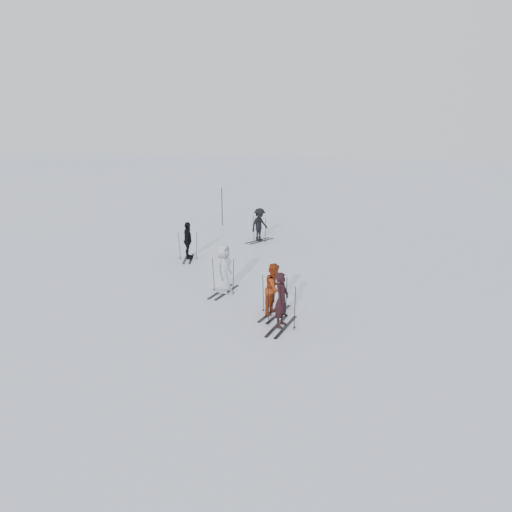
{
  "coord_description": "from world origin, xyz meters",
  "views": [
    {
      "loc": [
        4.54,
        -15.63,
        5.78
      ],
      "look_at": [
        0.0,
        1.0,
        1.0
      ],
      "focal_mm": 35.0,
      "sensor_mm": 36.0,
      "label": 1
    }
  ],
  "objects_px": {
    "skier_uphill_left": "(188,241)",
    "piste_marker": "(222,207)",
    "skier_near_dark": "(282,301)",
    "skier_grey": "(223,269)",
    "skier_uphill_far": "(260,225)",
    "skier_red": "(275,290)"
  },
  "relations": [
    {
      "from": "skier_uphill_left",
      "to": "piste_marker",
      "type": "relative_size",
      "value": 0.74
    },
    {
      "from": "skier_near_dark",
      "to": "skier_red",
      "type": "distance_m",
      "value": 0.99
    },
    {
      "from": "skier_near_dark",
      "to": "skier_uphill_far",
      "type": "relative_size",
      "value": 1.01
    },
    {
      "from": "skier_grey",
      "to": "piste_marker",
      "type": "relative_size",
      "value": 0.8
    },
    {
      "from": "skier_near_dark",
      "to": "skier_grey",
      "type": "distance_m",
      "value": 3.46
    },
    {
      "from": "skier_red",
      "to": "skier_uphill_far",
      "type": "bearing_deg",
      "value": 29.25
    },
    {
      "from": "skier_uphill_left",
      "to": "piste_marker",
      "type": "height_order",
      "value": "piste_marker"
    },
    {
      "from": "skier_uphill_far",
      "to": "piste_marker",
      "type": "bearing_deg",
      "value": 72.04
    },
    {
      "from": "skier_uphill_left",
      "to": "piste_marker",
      "type": "xyz_separation_m",
      "value": [
        -0.87,
        6.94,
        0.27
      ]
    },
    {
      "from": "skier_uphill_left",
      "to": "skier_uphill_far",
      "type": "relative_size",
      "value": 0.99
    },
    {
      "from": "skier_uphill_left",
      "to": "piste_marker",
      "type": "bearing_deg",
      "value": -9.17
    },
    {
      "from": "skier_grey",
      "to": "skier_uphill_far",
      "type": "bearing_deg",
      "value": 14.73
    },
    {
      "from": "skier_red",
      "to": "skier_uphill_left",
      "type": "bearing_deg",
      "value": 55.97
    },
    {
      "from": "skier_uphill_left",
      "to": "skier_red",
      "type": "bearing_deg",
      "value": -151.92
    },
    {
      "from": "skier_grey",
      "to": "skier_uphill_left",
      "type": "height_order",
      "value": "skier_grey"
    },
    {
      "from": "skier_red",
      "to": "skier_uphill_far",
      "type": "distance_m",
      "value": 9.38
    },
    {
      "from": "skier_grey",
      "to": "skier_uphill_left",
      "type": "relative_size",
      "value": 1.08
    },
    {
      "from": "skier_red",
      "to": "skier_grey",
      "type": "bearing_deg",
      "value": 67.49
    },
    {
      "from": "skier_grey",
      "to": "skier_uphill_far",
      "type": "height_order",
      "value": "skier_grey"
    },
    {
      "from": "skier_red",
      "to": "skier_grey",
      "type": "height_order",
      "value": "skier_grey"
    },
    {
      "from": "skier_red",
      "to": "skier_uphill_far",
      "type": "xyz_separation_m",
      "value": [
        -2.85,
        8.93,
        0.01
      ]
    },
    {
      "from": "skier_uphill_left",
      "to": "skier_uphill_far",
      "type": "bearing_deg",
      "value": -44.59
    }
  ]
}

